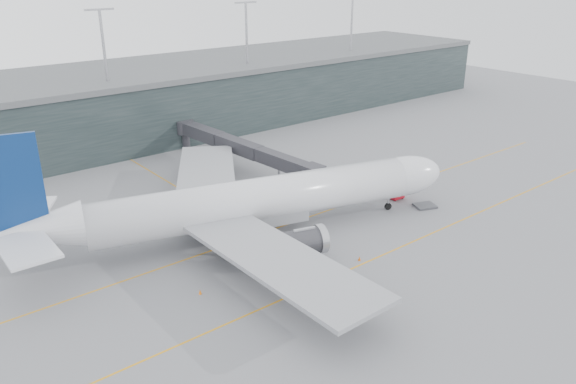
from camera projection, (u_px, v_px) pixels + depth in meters
ground at (214, 235)px, 83.56m from camera, size 320.00×320.00×0.00m
taxiline_a at (229, 245)px, 80.67m from camera, size 160.00×0.25×0.02m
taxiline_b at (300, 291)px, 69.11m from camera, size 160.00×0.25×0.02m
taxiline_lead_main at (179, 188)px, 100.91m from camera, size 0.25×60.00×0.02m
terminal at (72, 111)px, 122.59m from camera, size 240.00×36.00×29.00m
main_aircraft at (254, 202)px, 81.71m from camera, size 66.77×61.43×19.01m
jet_bridge at (234, 144)px, 110.09m from camera, size 5.85×42.99×6.21m
gse_cart at (397, 194)px, 96.00m from camera, size 2.45×1.67×1.60m
baggage_dolly at (425, 206)px, 93.17m from camera, size 4.12×3.73×0.34m
uld_a at (145, 219)px, 86.70m from camera, size 1.92×1.58×1.66m
uld_b at (168, 208)px, 90.70m from camera, size 1.98×1.65×1.67m
uld_c at (175, 206)px, 91.52m from camera, size 1.97×1.68×1.60m
cone_nose at (386, 192)px, 98.64m from camera, size 0.41×0.41×0.66m
cone_wing_stbd at (359, 258)px, 76.24m from camera, size 0.40×0.40×0.63m
cone_wing_port at (232, 192)px, 98.39m from camera, size 0.40×0.40×0.64m
cone_tail at (200, 292)px, 68.47m from camera, size 0.39×0.39×0.63m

